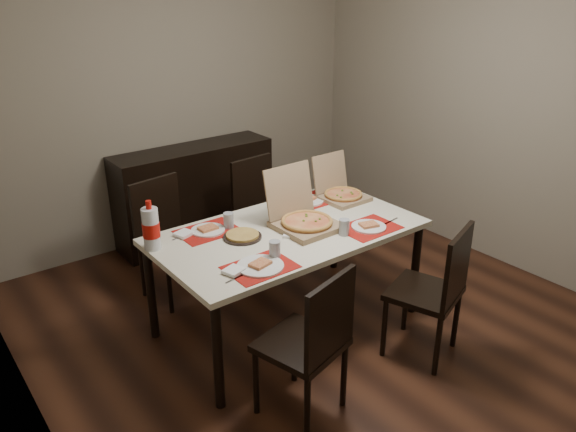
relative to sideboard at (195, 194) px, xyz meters
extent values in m
cube|color=#3E2013|center=(0.00, -1.78, -0.46)|extent=(3.80, 4.00, 0.02)
cube|color=gray|center=(0.00, 0.23, 0.85)|extent=(3.80, 0.02, 2.60)
cube|color=gray|center=(-1.91, -1.78, 0.85)|extent=(0.02, 4.00, 2.60)
cube|color=gray|center=(1.91, -1.78, 0.85)|extent=(0.02, 4.00, 2.60)
cube|color=black|center=(0.00, 0.00, 0.00)|extent=(1.50, 0.40, 0.90)
cube|color=beige|center=(-0.20, -1.69, 0.28)|extent=(1.80, 1.00, 0.04)
cylinder|color=black|center=(-1.04, -2.13, -0.10)|extent=(0.06, 0.06, 0.71)
cylinder|color=black|center=(0.64, -2.13, -0.10)|extent=(0.06, 0.06, 0.71)
cylinder|color=black|center=(-1.04, -1.25, -0.10)|extent=(0.06, 0.06, 0.71)
cylinder|color=black|center=(0.64, -1.25, -0.10)|extent=(0.06, 0.06, 0.71)
cube|color=black|center=(-0.68, -2.44, 0.00)|extent=(0.51, 0.51, 0.04)
cube|color=black|center=(-0.63, -2.62, 0.25)|extent=(0.41, 0.13, 0.46)
cylinder|color=black|center=(-0.81, -2.65, -0.24)|extent=(0.04, 0.04, 0.43)
cylinder|color=black|center=(-0.46, -2.56, -0.24)|extent=(0.04, 0.04, 0.43)
cylinder|color=black|center=(-0.90, -2.31, -0.24)|extent=(0.04, 0.04, 0.43)
cylinder|color=black|center=(-0.55, -2.22, -0.24)|extent=(0.04, 0.04, 0.43)
cube|color=black|center=(0.30, -2.49, 0.00)|extent=(0.53, 0.53, 0.04)
cube|color=black|center=(0.36, -2.67, 0.25)|extent=(0.41, 0.17, 0.46)
cylinder|color=black|center=(0.19, -2.72, -0.24)|extent=(0.04, 0.04, 0.43)
cylinder|color=black|center=(0.53, -2.60, -0.24)|extent=(0.04, 0.04, 0.43)
cylinder|color=black|center=(0.07, -2.38, -0.24)|extent=(0.04, 0.04, 0.43)
cylinder|color=black|center=(0.41, -2.26, -0.24)|extent=(0.04, 0.04, 0.43)
cube|color=black|center=(-0.66, -0.84, 0.00)|extent=(0.48, 0.48, 0.04)
cube|color=black|center=(-0.69, -0.66, 0.25)|extent=(0.42, 0.09, 0.46)
cylinder|color=black|center=(-0.51, -0.64, -0.24)|extent=(0.04, 0.04, 0.43)
cylinder|color=black|center=(-0.86, -0.69, -0.24)|extent=(0.04, 0.04, 0.43)
cylinder|color=black|center=(-0.45, -0.99, -0.24)|extent=(0.04, 0.04, 0.43)
cylinder|color=black|center=(-0.81, -1.05, -0.24)|extent=(0.04, 0.04, 0.43)
cube|color=black|center=(0.21, -0.86, 0.00)|extent=(0.46, 0.46, 0.04)
cube|color=black|center=(0.19, -0.67, 0.25)|extent=(0.42, 0.07, 0.46)
cylinder|color=black|center=(0.37, -0.66, -0.24)|extent=(0.04, 0.04, 0.43)
cylinder|color=black|center=(0.02, -0.69, -0.24)|extent=(0.04, 0.04, 0.43)
cylinder|color=black|center=(0.41, -1.02, -0.24)|extent=(0.04, 0.04, 0.43)
cylinder|color=black|center=(0.05, -1.05, -0.24)|extent=(0.04, 0.04, 0.43)
cube|color=#AB0F0B|center=(-0.66, -2.02, 0.30)|extent=(0.40, 0.30, 0.00)
cylinder|color=white|center=(-0.66, -2.02, 0.31)|extent=(0.28, 0.28, 0.01)
cube|color=#DABA6D|center=(-0.66, -2.02, 0.33)|extent=(0.14, 0.12, 0.02)
cylinder|color=#94989E|center=(-0.51, -1.97, 0.36)|extent=(0.07, 0.07, 0.11)
cube|color=#B2B2B7|center=(-0.82, -2.04, 0.30)|extent=(0.20, 0.04, 0.00)
cube|color=white|center=(-0.82, -1.98, 0.31)|extent=(0.13, 0.13, 0.02)
cube|color=#AB0F0B|center=(0.25, -2.01, 0.30)|extent=(0.40, 0.30, 0.00)
cylinder|color=white|center=(0.25, -2.01, 0.31)|extent=(0.24, 0.24, 0.01)
cube|color=#DABA6D|center=(0.25, -2.01, 0.33)|extent=(0.14, 0.12, 0.02)
cylinder|color=#94989E|center=(0.05, -1.98, 0.36)|extent=(0.07, 0.07, 0.11)
cube|color=#B2B2B7|center=(0.44, -2.03, 0.30)|extent=(0.20, 0.04, 0.00)
cube|color=#AB0F0B|center=(-0.65, -1.39, 0.30)|extent=(0.40, 0.30, 0.00)
cylinder|color=white|center=(-0.65, -1.39, 0.31)|extent=(0.23, 0.23, 0.01)
cube|color=#DABA6D|center=(-0.65, -1.39, 0.33)|extent=(0.12, 0.09, 0.02)
cylinder|color=#94989E|center=(-0.50, -1.43, 0.36)|extent=(0.07, 0.07, 0.11)
cube|color=#B2B2B7|center=(-0.80, -1.35, 0.30)|extent=(0.20, 0.04, 0.00)
cube|color=white|center=(-0.81, -1.35, 0.31)|extent=(0.13, 0.13, 0.02)
cube|color=#AB0F0B|center=(0.23, -1.38, 0.30)|extent=(0.40, 0.30, 0.00)
cylinder|color=white|center=(0.23, -1.38, 0.31)|extent=(0.25, 0.25, 0.01)
cube|color=#DABA6D|center=(0.23, -1.38, 0.33)|extent=(0.14, 0.12, 0.02)
cylinder|color=#94989E|center=(0.05, -1.45, 0.36)|extent=(0.07, 0.07, 0.11)
cube|color=#B2B2B7|center=(0.41, -1.39, 0.30)|extent=(0.20, 0.04, 0.00)
cube|color=white|center=(-0.23, -1.78, 0.31)|extent=(0.16, 0.16, 0.02)
cube|color=#8B7050|center=(-0.09, -1.76, 0.32)|extent=(0.40, 0.40, 0.04)
cube|color=#8B7050|center=(-0.09, -1.56, 0.52)|extent=(0.39, 0.09, 0.35)
cylinder|color=#DABA6D|center=(-0.09, -1.76, 0.35)|extent=(0.34, 0.34, 0.02)
cube|color=#8B7050|center=(0.47, -1.52, 0.32)|extent=(0.33, 0.33, 0.03)
cube|color=#8B7050|center=(0.47, -1.35, 0.48)|extent=(0.32, 0.08, 0.29)
cylinder|color=#DABA6D|center=(0.47, -1.52, 0.34)|extent=(0.28, 0.28, 0.02)
cylinder|color=black|center=(-0.52, -1.61, 0.31)|extent=(0.25, 0.25, 0.01)
cylinder|color=tan|center=(-0.52, -1.61, 0.32)|extent=(0.22, 0.22, 0.02)
imported|color=white|center=(-0.13, -1.54, 0.31)|extent=(0.14, 0.14, 0.03)
cylinder|color=silver|center=(-1.05, -1.40, 0.44)|extent=(0.10, 0.10, 0.27)
cylinder|color=#B81008|center=(-1.05, -1.40, 0.43)|extent=(0.11, 0.11, 0.09)
cylinder|color=#B81008|center=(-1.05, -1.40, 0.60)|extent=(0.04, 0.04, 0.05)
camera|label=1|loc=(-2.31, -4.44, 1.89)|focal=35.00mm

